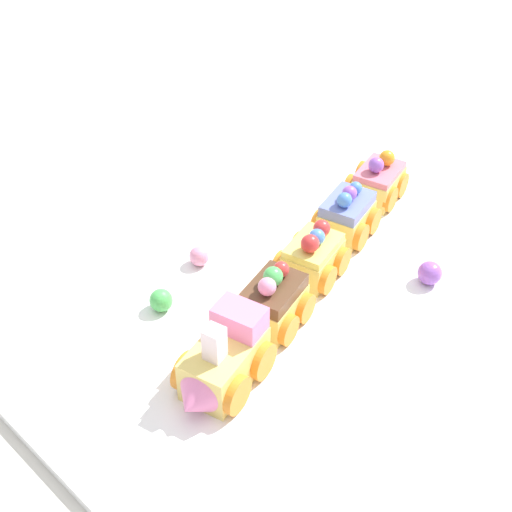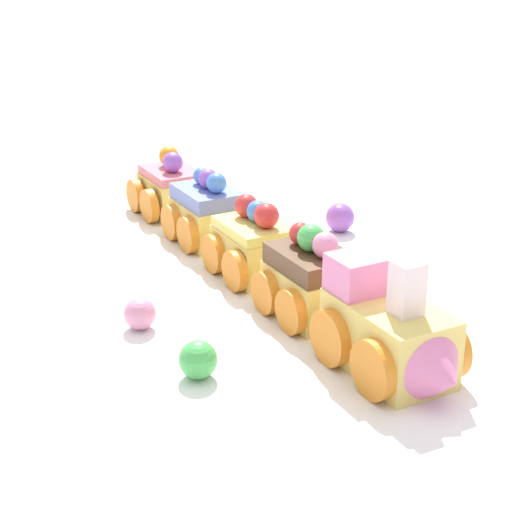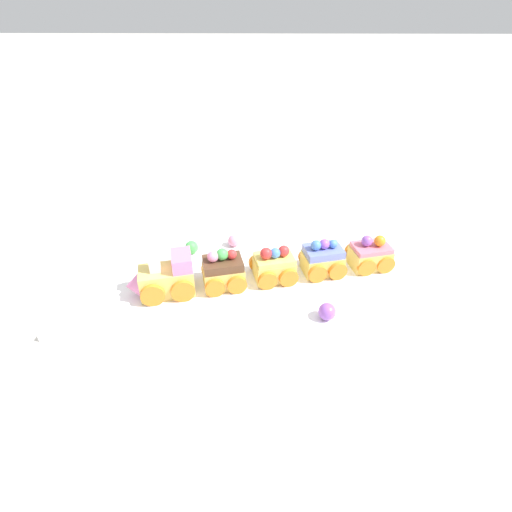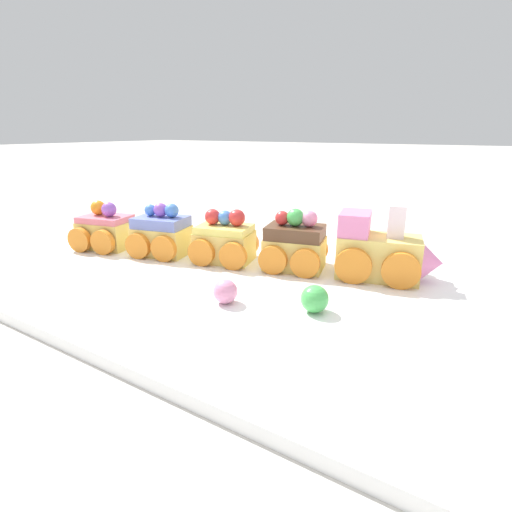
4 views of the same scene
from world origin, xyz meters
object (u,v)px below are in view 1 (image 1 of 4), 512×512
(gumball_pink, at_px, (199,256))
(gumball_purple, at_px, (430,273))
(cake_train_locomotive, at_px, (222,364))
(cake_car_lemon, at_px, (313,257))
(gumball_green, at_px, (161,300))
(cake_car_chocolate, at_px, (274,302))
(cake_car_blueberry, at_px, (346,216))
(cake_car_strawberry, at_px, (376,181))

(gumball_pink, xyz_separation_m, gumball_purple, (-0.16, 0.21, 0.00))
(cake_train_locomotive, bearing_deg, cake_car_lemon, 179.92)
(cake_car_lemon, bearing_deg, gumball_green, -39.93)
(cake_train_locomotive, bearing_deg, gumball_pink, -139.04)
(cake_car_chocolate, height_order, gumball_green, cake_car_chocolate)
(cake_car_blueberry, height_order, gumball_pink, cake_car_blueberry)
(cake_car_chocolate, bearing_deg, gumball_pink, -107.86)
(cake_train_locomotive, bearing_deg, cake_car_blueberry, 179.98)
(cake_car_blueberry, relative_size, gumball_green, 3.28)
(cake_car_blueberry, bearing_deg, gumball_green, -26.72)
(cake_car_chocolate, xyz_separation_m, cake_car_blueberry, (-0.18, -0.04, -0.00))
(cake_car_strawberry, xyz_separation_m, gumball_purple, (0.10, 0.15, -0.01))
(cake_car_chocolate, xyz_separation_m, gumball_pink, (-0.01, -0.13, -0.02))
(cake_car_lemon, distance_m, cake_car_blueberry, 0.09)
(gumball_pink, height_order, gumball_purple, gumball_purple)
(cake_train_locomotive, relative_size, cake_car_chocolate, 1.44)
(cake_train_locomotive, xyz_separation_m, cake_car_strawberry, (-0.36, -0.09, -0.00))
(cake_train_locomotive, bearing_deg, gumball_purple, 153.67)
(cake_car_chocolate, bearing_deg, cake_car_strawberry, 179.92)
(cake_car_chocolate, distance_m, gumball_green, 0.12)
(cake_train_locomotive, height_order, gumball_green, cake_train_locomotive)
(cake_car_lemon, height_order, gumball_purple, cake_car_lemon)
(gumball_pink, height_order, gumball_green, gumball_green)
(gumball_green, bearing_deg, cake_car_lemon, 153.65)
(gumball_purple, bearing_deg, cake_car_chocolate, -26.47)
(cake_car_chocolate, bearing_deg, gumball_purple, 139.95)
(gumball_pink, bearing_deg, gumball_green, 18.71)
(cake_car_blueberry, relative_size, cake_car_strawberry, 1.00)
(cake_car_lemon, bearing_deg, cake_train_locomotive, -0.08)
(cake_car_lemon, relative_size, gumball_purple, 3.05)
(cake_car_chocolate, height_order, cake_car_strawberry, cake_car_chocolate)
(cake_train_locomotive, xyz_separation_m, gumball_green, (-0.03, -0.12, -0.02))
(cake_car_chocolate, height_order, cake_car_blueberry, cake_car_chocolate)
(cake_car_lemon, relative_size, cake_car_blueberry, 1.00)
(cake_car_chocolate, relative_size, gumball_green, 3.28)
(gumball_pink, bearing_deg, cake_car_blueberry, 152.94)
(cake_car_blueberry, bearing_deg, cake_train_locomotive, -0.02)
(cake_car_chocolate, distance_m, cake_car_strawberry, 0.27)
(cake_car_strawberry, relative_size, gumball_green, 3.28)
(cake_car_chocolate, relative_size, gumball_pink, 3.56)
(cake_car_strawberry, bearing_deg, gumball_pink, -27.46)
(cake_train_locomotive, relative_size, gumball_pink, 5.11)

